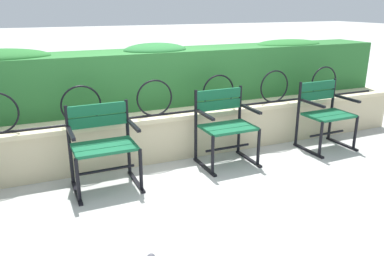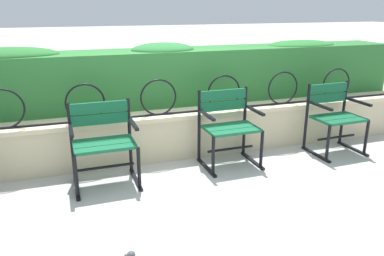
{
  "view_description": "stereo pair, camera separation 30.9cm",
  "coord_description": "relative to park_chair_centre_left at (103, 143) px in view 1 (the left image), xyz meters",
  "views": [
    {
      "loc": [
        -1.46,
        -3.32,
        1.75
      ],
      "look_at": [
        0.0,
        0.09,
        0.55
      ],
      "focal_mm": 35.88,
      "sensor_mm": 36.0,
      "label": 1
    },
    {
      "loc": [
        -1.17,
        -3.43,
        1.75
      ],
      "look_at": [
        0.0,
        0.09,
        0.55
      ],
      "focal_mm": 35.88,
      "sensor_mm": 36.0,
      "label": 2
    }
  ],
  "objects": [
    {
      "name": "stone_wall",
      "position": [
        0.88,
        0.5,
        -0.18
      ],
      "size": [
        6.62,
        0.41,
        0.54
      ],
      "color": "beige",
      "rests_on": "ground"
    },
    {
      "name": "park_chair_centre_left",
      "position": [
        0.0,
        0.0,
        0.0
      ],
      "size": [
        0.64,
        0.53,
        0.82
      ],
      "color": "#145B38",
      "rests_on": "ground"
    },
    {
      "name": "hedge_row",
      "position": [
        0.85,
        0.99,
        0.45
      ],
      "size": [
        6.49,
        0.63,
        0.76
      ],
      "color": "#2D7033",
      "rests_on": "stone_wall"
    },
    {
      "name": "park_chair_rightmost",
      "position": [
        2.78,
        0.02,
        0.0
      ],
      "size": [
        0.62,
        0.54,
        0.84
      ],
      "color": "#145B38",
      "rests_on": "ground"
    },
    {
      "name": "ground_plane",
      "position": [
        0.88,
        -0.27,
        -0.46
      ],
      "size": [
        60.0,
        60.0,
        0.0
      ],
      "primitive_type": "plane",
      "color": "#ADADA8"
    },
    {
      "name": "iron_arch_fence",
      "position": [
        0.7,
        0.42,
        0.27
      ],
      "size": [
        6.1,
        0.02,
        0.42
      ],
      "color": "black",
      "rests_on": "stone_wall"
    },
    {
      "name": "park_chair_centre_right",
      "position": [
        1.39,
        0.07,
        0.0
      ],
      "size": [
        0.63,
        0.53,
        0.84
      ],
      "color": "#145B38",
      "rests_on": "ground"
    }
  ]
}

